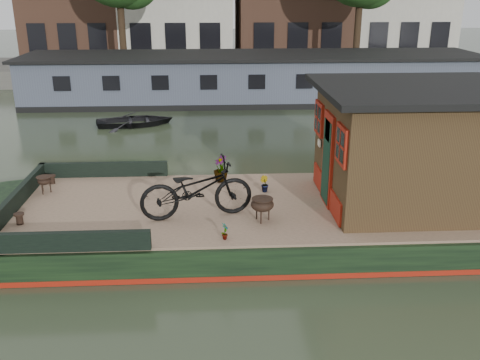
{
  "coord_description": "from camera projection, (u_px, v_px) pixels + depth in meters",
  "views": [
    {
      "loc": [
        -1.93,
        -10.24,
        4.88
      ],
      "look_at": [
        -1.34,
        0.5,
        1.01
      ],
      "focal_mm": 40.0,
      "sensor_mm": 36.0,
      "label": 1
    }
  ],
  "objects": [
    {
      "name": "brazier_front",
      "position": [
        262.0,
        210.0,
        10.22
      ],
      "size": [
        0.44,
        0.44,
        0.47
      ],
      "primitive_type": null,
      "rotation": [
        0.0,
        0.0,
        0.01
      ],
      "color": "black",
      "rests_on": "houseboat_deck"
    },
    {
      "name": "potted_plant_d",
      "position": [
        221.0,
        169.0,
        12.31
      ],
      "size": [
        0.46,
        0.46,
        0.61
      ],
      "primitive_type": "imported",
      "rotation": [
        0.0,
        0.0,
        5.24
      ],
      "color": "brown",
      "rests_on": "houseboat_deck"
    },
    {
      "name": "ground",
      "position": [
        304.0,
        231.0,
        11.37
      ],
      "size": [
        120.0,
        120.0,
        0.0
      ],
      "primitive_type": "plane",
      "color": "#2D3522",
      "rests_on": "ground"
    },
    {
      "name": "bow_bulwark",
      "position": [
        58.0,
        200.0,
        10.83
      ],
      "size": [
        3.0,
        4.0,
        0.35
      ],
      "color": "black",
      "rests_on": "houseboat_deck"
    },
    {
      "name": "potted_plant_b",
      "position": [
        264.0,
        184.0,
        11.72
      ],
      "size": [
        0.25,
        0.25,
        0.36
      ],
      "primitive_type": "imported",
      "rotation": [
        0.0,
        0.0,
        2.27
      ],
      "color": "maroon",
      "rests_on": "houseboat_deck"
    },
    {
      "name": "bollard_stbd",
      "position": [
        19.0,
        219.0,
        10.12
      ],
      "size": [
        0.19,
        0.19,
        0.22
      ],
      "primitive_type": "cylinder",
      "color": "black",
      "rests_on": "houseboat_deck"
    },
    {
      "name": "far_houseboat",
      "position": [
        253.0,
        80.0,
        24.2
      ],
      "size": [
        20.4,
        4.4,
        2.11
      ],
      "color": "#414957",
      "rests_on": "ground"
    },
    {
      "name": "quay",
      "position": [
        244.0,
        70.0,
        30.48
      ],
      "size": [
        60.0,
        6.0,
        0.9
      ],
      "primitive_type": "cube",
      "color": "#47443F",
      "rests_on": "ground"
    },
    {
      "name": "bicycle",
      "position": [
        196.0,
        189.0,
        10.3
      ],
      "size": [
        2.3,
        1.17,
        1.15
      ],
      "primitive_type": "imported",
      "rotation": [
        0.0,
        0.0,
        1.76
      ],
      "color": "black",
      "rests_on": "houseboat_deck"
    },
    {
      "name": "dinghy",
      "position": [
        135.0,
        117.0,
        20.09
      ],
      "size": [
        3.17,
        2.52,
        0.59
      ],
      "primitive_type": "imported",
      "rotation": [
        0.0,
        0.0,
        1.76
      ],
      "color": "black",
      "rests_on": "ground"
    },
    {
      "name": "brazier_rear",
      "position": [
        45.0,
        185.0,
        11.65
      ],
      "size": [
        0.38,
        0.38,
        0.38
      ],
      "primitive_type": null,
      "rotation": [
        0.0,
        0.0,
        0.11
      ],
      "color": "black",
      "rests_on": "houseboat_deck"
    },
    {
      "name": "houseboat_deck",
      "position": [
        305.0,
        204.0,
        11.16
      ],
      "size": [
        11.8,
        3.8,
        0.05
      ],
      "primitive_type": "cube",
      "color": "#99795F",
      "rests_on": "houseboat_hull"
    },
    {
      "name": "potted_plant_e",
      "position": [
        225.0,
        231.0,
        9.49
      ],
      "size": [
        0.14,
        0.19,
        0.33
      ],
      "primitive_type": "imported",
      "rotation": [
        0.0,
        0.0,
        1.41
      ],
      "color": "brown",
      "rests_on": "houseboat_deck"
    },
    {
      "name": "bollard_port",
      "position": [
        52.0,
        179.0,
        12.23
      ],
      "size": [
        0.18,
        0.18,
        0.2
      ],
      "primitive_type": "cylinder",
      "color": "black",
      "rests_on": "houseboat_deck"
    },
    {
      "name": "houseboat_hull",
      "position": [
        242.0,
        221.0,
        11.21
      ],
      "size": [
        14.01,
        4.02,
        0.6
      ],
      "color": "black",
      "rests_on": "ground"
    },
    {
      "name": "cabin",
      "position": [
        414.0,
        145.0,
        10.85
      ],
      "size": [
        4.0,
        3.5,
        2.42
      ],
      "color": "#332113",
      "rests_on": "houseboat_deck"
    }
  ]
}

